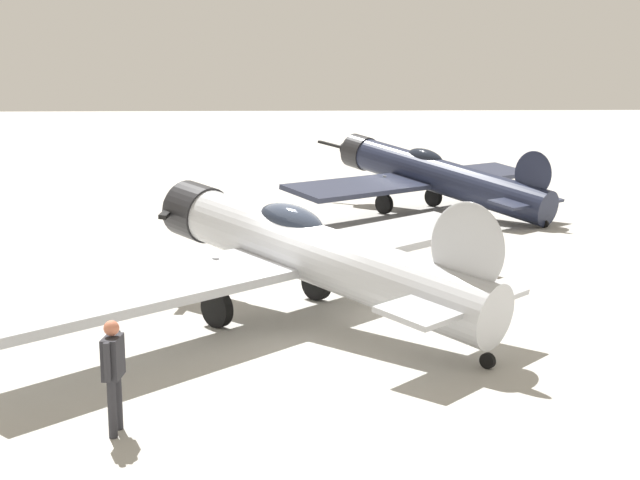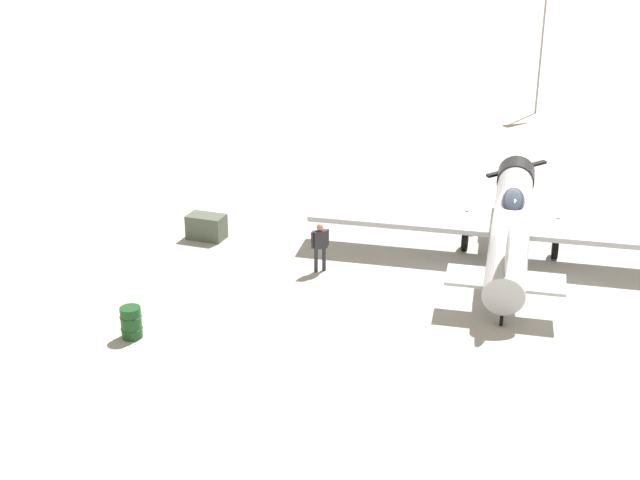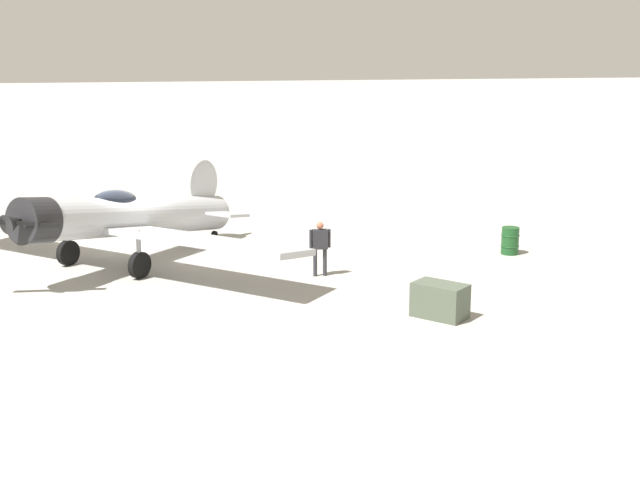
{
  "view_description": "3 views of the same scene",
  "coord_description": "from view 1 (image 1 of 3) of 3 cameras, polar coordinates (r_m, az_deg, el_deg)",
  "views": [
    {
      "loc": [
        16.12,
        -1.94,
        4.75
      ],
      "look_at": [
        -0.0,
        0.0,
        1.8
      ],
      "focal_mm": 45.62,
      "sensor_mm": 36.0,
      "label": 1
    },
    {
      "loc": [
        19.78,
        17.31,
        11.29
      ],
      "look_at": [
        5.03,
        -3.51,
        1.1
      ],
      "focal_mm": 47.85,
      "sensor_mm": 36.0,
      "label": 2
    },
    {
      "loc": [
        -2.33,
        -25.99,
        6.4
      ],
      "look_at": [
        5.03,
        -3.51,
        1.1
      ],
      "focal_mm": 45.81,
      "sensor_mm": 36.0,
      "label": 3
    }
  ],
  "objects": [
    {
      "name": "airplane_mid_apron",
      "position": [
        32.69,
        7.89,
        4.5
      ],
      "size": [
        10.24,
        11.92,
        3.01
      ],
      "rotation": [
        0.0,
        0.0,
        3.79
      ],
      "color": "#1E2338",
      "rests_on": "ground_plane"
    },
    {
      "name": "ground_crew_mechanic",
      "position": [
        11.81,
        -14.3,
        -8.54
      ],
      "size": [
        0.64,
        0.29,
        1.65
      ],
      "rotation": [
        0.0,
        0.0,
        1.42
      ],
      "color": "#2D2D33",
      "rests_on": "ground_plane"
    },
    {
      "name": "airplane_foreground",
      "position": [
        16.9,
        -1.28,
        -0.81
      ],
      "size": [
        10.22,
        11.44,
        2.99
      ],
      "rotation": [
        0.0,
        0.0,
        3.85
      ],
      "color": "#B7BABF",
      "rests_on": "ground_plane"
    },
    {
      "name": "ground_plane",
      "position": [
        16.91,
        -0.0,
        -6.01
      ],
      "size": [
        400.0,
        400.0,
        0.0
      ],
      "primitive_type": "plane",
      "color": "#A8A59E"
    }
  ]
}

